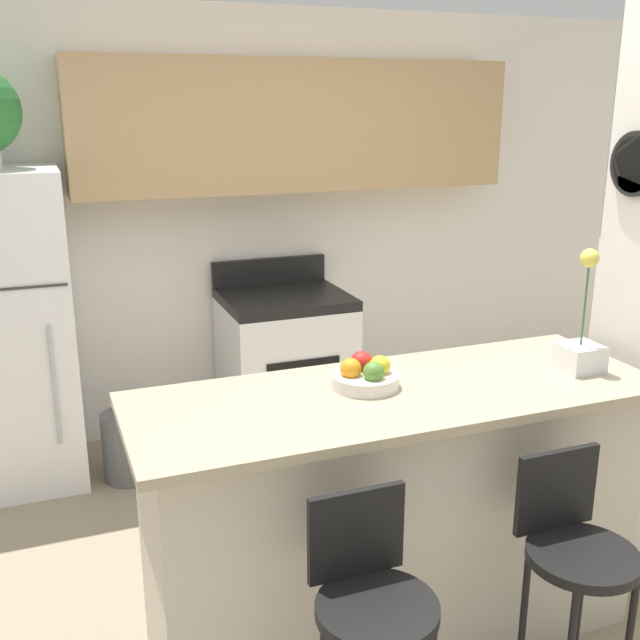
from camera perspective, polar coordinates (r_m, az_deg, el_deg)
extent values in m
plane|color=gray|center=(3.21, 5.38, -22.50)|extent=(14.00, 14.00, 0.00)
cube|color=white|center=(4.67, -6.54, 7.15)|extent=(5.60, 0.06, 2.55)
cube|color=tan|center=(4.53, -1.79, 14.59)|extent=(2.61, 0.32, 0.75)
cube|color=silver|center=(4.52, -3.66, 10.91)|extent=(0.65, 0.28, 0.12)
cylinder|color=black|center=(3.20, 22.89, 10.90)|extent=(0.02, 0.25, 0.25)
cylinder|color=white|center=(3.19, 22.81, 10.90)|extent=(0.01, 0.22, 0.22)
cube|color=beige|center=(2.93, 5.64, -14.97)|extent=(1.81, 0.58, 0.98)
cube|color=tan|center=(2.70, 5.94, -5.69)|extent=(1.93, 0.70, 0.03)
cube|color=white|center=(4.34, -22.62, -4.32)|extent=(0.70, 0.62, 1.15)
cylinder|color=#B2B2B7|center=(4.01, -19.56, -4.77)|extent=(0.02, 0.02, 0.63)
cube|color=white|center=(4.59, -2.63, -3.90)|extent=(0.73, 0.64, 0.85)
cube|color=black|center=(4.45, -2.71, 1.60)|extent=(0.73, 0.64, 0.06)
cube|color=black|center=(4.70, -3.89, 3.76)|extent=(0.73, 0.04, 0.16)
cube|color=black|center=(4.28, -1.25, -4.78)|extent=(0.44, 0.01, 0.27)
cylinder|color=black|center=(2.27, 4.38, -21.14)|extent=(0.36, 0.36, 0.03)
cube|color=black|center=(2.29, 2.79, -15.90)|extent=(0.30, 0.02, 0.28)
cylinder|color=black|center=(2.61, 19.39, -16.63)|extent=(0.36, 0.36, 0.03)
cube|color=black|center=(2.63, 17.57, -12.21)|extent=(0.30, 0.02, 0.28)
cylinder|color=black|center=(2.80, 15.16, -21.75)|extent=(0.02, 0.02, 0.61)
cylinder|color=black|center=(2.92, 19.07, -20.31)|extent=(0.02, 0.02, 0.61)
cube|color=white|center=(3.03, 19.16, -2.71)|extent=(0.15, 0.15, 0.10)
cylinder|color=#386633|center=(2.97, 19.53, 1.10)|extent=(0.01, 0.01, 0.31)
sphere|color=#DBCC4C|center=(2.93, 19.86, 4.46)|extent=(0.07, 0.07, 0.07)
cylinder|color=silver|center=(2.70, 3.46, -4.62)|extent=(0.24, 0.24, 0.05)
sphere|color=gold|center=(2.70, 4.59, -3.51)|extent=(0.08, 0.08, 0.08)
sphere|color=red|center=(2.74, 3.18, -3.21)|extent=(0.08, 0.08, 0.08)
sphere|color=orange|center=(2.67, 2.35, -3.73)|extent=(0.08, 0.08, 0.08)
sphere|color=#4C7F2D|center=(2.64, 4.11, -3.98)|extent=(0.08, 0.08, 0.08)
cylinder|color=#59595B|center=(4.30, -14.40, -9.27)|extent=(0.28, 0.28, 0.38)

